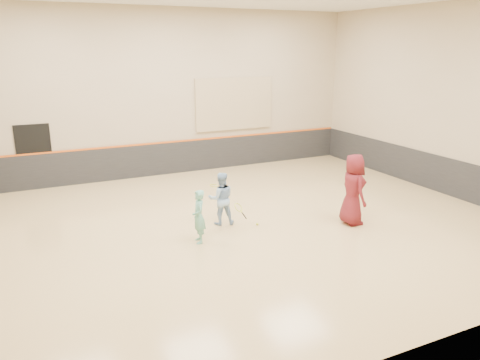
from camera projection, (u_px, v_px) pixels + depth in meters
name	position (u px, v px, depth m)	size (l,w,h in m)	color
room	(233.00, 198.00, 12.27)	(15.04, 12.04, 6.22)	tan
wainscot_back	(166.00, 159.00, 17.51)	(14.90, 0.04, 1.20)	#232326
wainscot_right	(438.00, 174.00, 15.41)	(0.04, 11.90, 1.20)	#232326
accent_stripe	(166.00, 142.00, 17.33)	(14.90, 0.03, 0.06)	#D85914
acoustic_panel	(234.00, 104.00, 18.13)	(3.20, 0.08, 2.00)	tan
doorway	(35.00, 157.00, 15.52)	(1.10, 0.05, 2.20)	black
girl	(199.00, 217.00, 11.34)	(0.49, 0.32, 1.33)	#68B4A0
instructor	(221.00, 199.00, 12.51)	(0.70, 0.55, 1.44)	#8FB3DD
young_man	(353.00, 189.00, 12.49)	(0.94, 0.61, 1.93)	maroon
held_racket	(238.00, 207.00, 12.30)	(0.42, 0.42, 0.48)	#CBE131
spare_racket	(214.00, 184.00, 16.13)	(0.64, 0.64, 0.13)	gold
ball_under_racket	(257.00, 224.00, 12.59)	(0.07, 0.07, 0.07)	#D1DB33
ball_in_hand	(361.00, 181.00, 12.40)	(0.07, 0.07, 0.07)	#C8E034
ball_beside_spare	(218.00, 199.00, 14.64)	(0.07, 0.07, 0.07)	#E9F037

